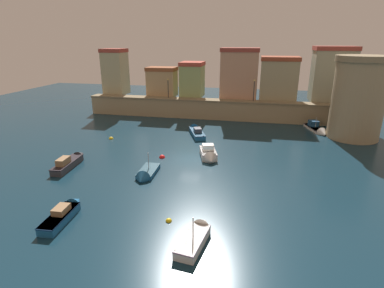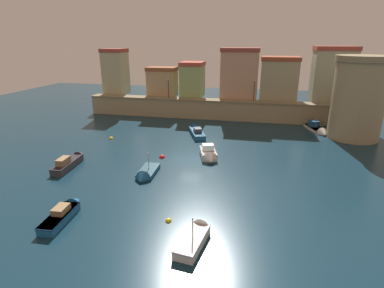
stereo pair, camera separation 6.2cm
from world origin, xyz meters
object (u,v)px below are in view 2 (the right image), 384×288
at_px(fortress_tower, 358,98).
at_px(mooring_buoy_2, 162,158).
at_px(moored_boat_2, 71,161).
at_px(mooring_buoy_0, 111,139).
at_px(quay_lamp_0, 168,85).
at_px(mooring_buoy_1, 168,221).
at_px(moored_boat_0, 65,212).
at_px(moored_boat_4, 209,155).
at_px(moored_boat_3, 318,129).
at_px(moored_boat_5, 196,131).
at_px(quay_lamp_1, 254,87).
at_px(moored_boat_6, 146,175).
at_px(moored_boat_1, 196,235).

bearing_deg(fortress_tower, mooring_buoy_2, -151.08).
relative_size(moored_boat_2, mooring_buoy_0, 10.18).
xyz_separation_m(quay_lamp_0, mooring_buoy_1, (9.98, -34.00, -5.83)).
bearing_deg(quay_lamp_0, mooring_buoy_0, -105.68).
relative_size(moored_boat_0, mooring_buoy_1, 10.55).
relative_size(moored_boat_0, moored_boat_4, 1.07).
distance_m(moored_boat_2, mooring_buoy_2, 10.56).
bearing_deg(moored_boat_3, moored_boat_5, -90.14).
bearing_deg(moored_boat_4, quay_lamp_0, -167.70).
relative_size(quay_lamp_1, moored_boat_4, 0.75).
height_order(fortress_tower, moored_boat_2, fortress_tower).
distance_m(quay_lamp_1, moored_boat_0, 38.24).
relative_size(moored_boat_2, mooring_buoy_1, 12.71).
xyz_separation_m(fortress_tower, moored_boat_6, (-24.86, -19.42, -5.65)).
distance_m(fortress_tower, mooring_buoy_0, 35.83).
height_order(moored_boat_2, moored_boat_5, moored_boat_2).
relative_size(moored_boat_1, mooring_buoy_1, 9.81).
bearing_deg(moored_boat_4, mooring_buoy_2, -96.98).
relative_size(quay_lamp_1, moored_boat_5, 0.54).
bearing_deg(moored_boat_1, fortress_tower, -23.27).
relative_size(moored_boat_0, mooring_buoy_2, 7.52).
bearing_deg(mooring_buoy_1, mooring_buoy_0, 127.22).
bearing_deg(moored_boat_4, moored_boat_2, -86.33).
relative_size(quay_lamp_0, mooring_buoy_2, 4.94).
xyz_separation_m(moored_boat_2, moored_boat_5, (11.52, 15.34, -0.07)).
height_order(moored_boat_1, mooring_buoy_2, moored_boat_1).
relative_size(moored_boat_2, moored_boat_5, 0.93).
height_order(quay_lamp_0, mooring_buoy_1, quay_lamp_0).
bearing_deg(moored_boat_3, moored_boat_0, -54.45).
xyz_separation_m(moored_boat_1, moored_boat_6, (-7.35, 9.34, -0.11)).
bearing_deg(moored_boat_5, moored_boat_3, -96.34).
bearing_deg(quay_lamp_0, moored_boat_2, -99.46).
distance_m(moored_boat_1, moored_boat_6, 11.89).
bearing_deg(mooring_buoy_2, moored_boat_0, -104.44).
height_order(fortress_tower, quay_lamp_0, fortress_tower).
xyz_separation_m(quay_lamp_1, moored_boat_0, (-13.89, -35.19, -5.54)).
height_order(quay_lamp_1, mooring_buoy_0, quay_lamp_1).
height_order(quay_lamp_1, moored_boat_5, quay_lamp_1).
xyz_separation_m(fortress_tower, moored_boat_0, (-28.55, -28.10, -5.49)).
height_order(quay_lamp_0, mooring_buoy_2, quay_lamp_0).
bearing_deg(mooring_buoy_2, moored_boat_4, 9.44).
xyz_separation_m(moored_boat_0, mooring_buoy_0, (-5.83, 19.96, -0.42)).
relative_size(fortress_tower, moored_boat_1, 2.36).
bearing_deg(quay_lamp_1, moored_boat_5, -129.04).
bearing_deg(moored_boat_1, moored_boat_2, 66.28).
xyz_separation_m(moored_boat_0, mooring_buoy_1, (8.42, 1.19, -0.42)).
distance_m(fortress_tower, moored_boat_6, 32.05).
distance_m(quay_lamp_0, quay_lamp_1, 15.45).
bearing_deg(moored_boat_6, moored_boat_1, 35.77).
bearing_deg(moored_boat_3, mooring_buoy_0, -86.85).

